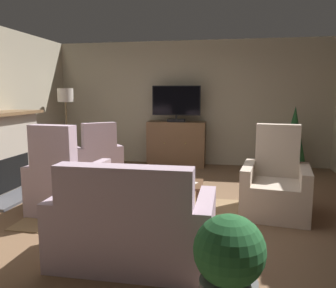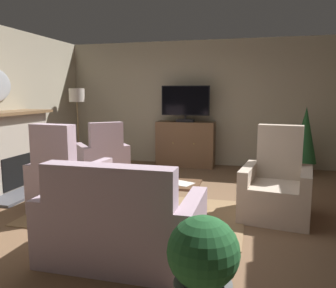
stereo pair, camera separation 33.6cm
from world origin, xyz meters
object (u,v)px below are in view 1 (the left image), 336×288
(potted_plant_small_fern_corner, at_px, (229,266))
(cat, at_px, (86,183))
(armchair_in_far_corner, at_px, (67,185))
(floor_lamp, at_px, (66,104))
(coffee_table, at_px, (168,187))
(folded_newspaper, at_px, (183,183))
(potted_plant_leafy_by_curtain, at_px, (294,137))
(tv_cabinet, at_px, (177,145))
(armchair_beside_cabinet, at_px, (276,187))
(television, at_px, (176,103))
(tv_remote, at_px, (168,181))
(sofa_floral, at_px, (134,229))
(armchair_near_window, at_px, (95,160))

(potted_plant_small_fern_corner, relative_size, cat, 1.13)
(armchair_in_far_corner, xyz_separation_m, floor_lamp, (-1.35, 2.73, 0.99))
(coffee_table, distance_m, folded_newspaper, 0.20)
(potted_plant_leafy_by_curtain, relative_size, cat, 1.94)
(folded_newspaper, relative_size, floor_lamp, 0.18)
(tv_cabinet, relative_size, armchair_beside_cabinet, 1.07)
(television, height_order, tv_remote, television)
(potted_plant_small_fern_corner, bearing_deg, coffee_table, 112.02)
(armchair_in_far_corner, relative_size, potted_plant_small_fern_corner, 1.55)
(tv_remote, height_order, folded_newspaper, tv_remote)
(folded_newspaper, bearing_deg, tv_cabinet, 122.06)
(television, bearing_deg, armchair_beside_cabinet, -56.80)
(television, xyz_separation_m, folded_newspaper, (0.58, -3.12, -0.91))
(coffee_table, relative_size, cat, 1.28)
(tv_cabinet, distance_m, armchair_in_far_corner, 3.31)
(potted_plant_small_fern_corner, bearing_deg, armchair_beside_cabinet, 75.67)
(tv_cabinet, bearing_deg, television, -90.00)
(sofa_floral, distance_m, potted_plant_small_fern_corner, 1.13)
(armchair_in_far_corner, xyz_separation_m, cat, (-0.20, 1.04, -0.25))
(tv_cabinet, relative_size, coffee_table, 1.42)
(potted_plant_small_fern_corner, height_order, floor_lamp, floor_lamp)
(television, bearing_deg, folded_newspaper, -79.39)
(sofa_floral, height_order, floor_lamp, floor_lamp)
(folded_newspaper, bearing_deg, armchair_in_far_corner, -158.76)
(sofa_floral, relative_size, floor_lamp, 0.88)
(television, distance_m, armchair_beside_cabinet, 3.36)
(television, bearing_deg, armchair_in_far_corner, -107.59)
(armchair_beside_cabinet, bearing_deg, cat, 168.31)
(armchair_beside_cabinet, bearing_deg, potted_plant_leafy_by_curtain, 75.53)
(tv_remote, bearing_deg, tv_cabinet, 47.05)
(potted_plant_small_fern_corner, height_order, cat, potted_plant_small_fern_corner)
(folded_newspaper, xyz_separation_m, sofa_floral, (-0.31, -1.18, -0.14))
(coffee_table, distance_m, potted_plant_leafy_by_curtain, 3.59)
(armchair_in_far_corner, bearing_deg, tv_remote, 1.41)
(tv_cabinet, relative_size, armchair_in_far_corner, 1.04)
(armchair_beside_cabinet, xyz_separation_m, potted_plant_leafy_by_curtain, (0.65, 2.51, 0.36))
(potted_plant_leafy_by_curtain, bearing_deg, cat, -152.00)
(tv_cabinet, xyz_separation_m, tv_remote, (0.38, -3.13, 0.02))
(armchair_near_window, height_order, armchair_in_far_corner, armchair_in_far_corner)
(television, height_order, floor_lamp, television)
(potted_plant_small_fern_corner, bearing_deg, armchair_near_window, 123.72)
(armchair_beside_cabinet, xyz_separation_m, potted_plant_small_fern_corner, (-0.60, -2.33, 0.06))
(tv_cabinet, xyz_separation_m, floor_lamp, (-2.34, -0.43, 0.89))
(tv_remote, bearing_deg, armchair_in_far_corner, 131.57)
(potted_plant_leafy_by_curtain, relative_size, floor_lamp, 0.79)
(tv_remote, relative_size, potted_plant_small_fern_corner, 0.22)
(armchair_in_far_corner, xyz_separation_m, potted_plant_small_fern_corner, (2.14, -1.90, 0.05))
(armchair_near_window, relative_size, cat, 1.76)
(sofa_floral, relative_size, potted_plant_small_fern_corner, 1.91)
(tv_remote, relative_size, armchair_near_window, 0.14)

